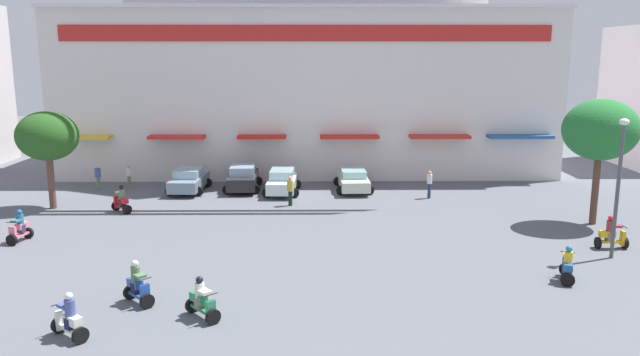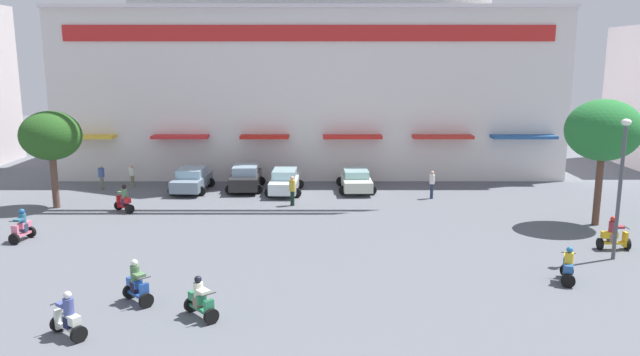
# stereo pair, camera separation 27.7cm
# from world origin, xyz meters

# --- Properties ---
(ground_plane) EXTENTS (128.00, 128.00, 0.00)m
(ground_plane) POSITION_xyz_m (0.00, 13.00, 0.00)
(ground_plane) COLOR #575B63
(colonial_building) EXTENTS (35.29, 18.57, 22.34)m
(colonial_building) POSITION_xyz_m (0.00, 36.78, 9.95)
(colonial_building) COLOR silver
(colonial_building) RESTS_ON ground
(plaza_tree_0) EXTENTS (3.42, 3.06, 5.53)m
(plaza_tree_0) POSITION_xyz_m (-14.35, 22.61, 4.11)
(plaza_tree_0) COLOR brown
(plaza_tree_0) RESTS_ON ground
(plaza_tree_1) EXTENTS (3.77, 3.42, 6.44)m
(plaza_tree_1) POSITION_xyz_m (14.90, 18.98, 4.86)
(plaza_tree_1) COLOR brown
(plaza_tree_1) RESTS_ON ground
(parked_car_0) EXTENTS (2.51, 4.29, 1.49)m
(parked_car_0) POSITION_xyz_m (-7.47, 26.89, 0.75)
(parked_car_0) COLOR gray
(parked_car_0) RESTS_ON ground
(parked_car_1) EXTENTS (2.45, 4.24, 1.59)m
(parked_car_1) POSITION_xyz_m (-4.07, 27.35, 0.80)
(parked_car_1) COLOR black
(parked_car_1) RESTS_ON ground
(parked_car_2) EXTENTS (2.36, 4.23, 1.51)m
(parked_car_2) POSITION_xyz_m (-1.49, 26.37, 0.76)
(parked_car_2) COLOR white
(parked_car_2) RESTS_ON ground
(parked_car_3) EXTENTS (2.46, 4.54, 1.37)m
(parked_car_3) POSITION_xyz_m (3.03, 27.16, 0.71)
(parked_car_3) COLOR beige
(parked_car_3) RESTS_ON ground
(scooter_rider_0) EXTENTS (1.37, 0.56, 1.54)m
(scooter_rider_0) POSITION_xyz_m (13.88, 14.88, 0.63)
(scooter_rider_0) COLOR black
(scooter_rider_0) RESTS_ON ground
(scooter_rider_1) EXTENTS (0.94, 1.46, 1.45)m
(scooter_rider_1) POSITION_xyz_m (10.23, 10.84, 0.60)
(scooter_rider_1) COLOR black
(scooter_rider_1) RESTS_ON ground
(scooter_rider_2) EXTENTS (1.34, 1.32, 1.56)m
(scooter_rider_2) POSITION_xyz_m (-10.16, 21.63, 0.65)
(scooter_rider_2) COLOR black
(scooter_rider_2) RESTS_ON ground
(scooter_rider_4) EXTENTS (1.29, 1.30, 1.58)m
(scooter_rider_4) POSITION_xyz_m (-5.68, 8.85, 0.65)
(scooter_rider_4) COLOR black
(scooter_rider_4) RESTS_ON ground
(scooter_rider_5) EXTENTS (1.33, 1.42, 1.43)m
(scooter_rider_5) POSITION_xyz_m (-3.23, 7.61, 0.59)
(scooter_rider_5) COLOR black
(scooter_rider_5) RESTS_ON ground
(scooter_rider_6) EXTENTS (0.77, 1.39, 1.52)m
(scooter_rider_6) POSITION_xyz_m (-13.24, 16.21, 0.64)
(scooter_rider_6) COLOR black
(scooter_rider_6) RESTS_ON ground
(scooter_rider_7) EXTENTS (1.39, 1.26, 1.52)m
(scooter_rider_7) POSITION_xyz_m (-7.03, 6.18, 0.61)
(scooter_rider_7) COLOR black
(scooter_rider_7) RESTS_ON ground
(pedestrian_0) EXTENTS (0.41, 0.41, 1.70)m
(pedestrian_0) POSITION_xyz_m (7.52, 24.85, 0.99)
(pedestrian_0) COLOR #242F4B
(pedestrian_0) RESTS_ON ground
(pedestrian_1) EXTENTS (0.48, 0.48, 1.74)m
(pedestrian_1) POSITION_xyz_m (-0.86, 23.07, 0.99)
(pedestrian_1) COLOR black
(pedestrian_1) RESTS_ON ground
(pedestrian_2) EXTENTS (0.39, 0.39, 1.54)m
(pedestrian_2) POSITION_xyz_m (-11.66, 28.16, 0.87)
(pedestrian_2) COLOR #747352
(pedestrian_2) RESTS_ON ground
(pedestrian_3) EXTENTS (0.52, 0.52, 1.63)m
(pedestrian_3) POSITION_xyz_m (-13.43, 27.42, 0.91)
(pedestrian_3) COLOR slate
(pedestrian_3) RESTS_ON ground
(streetlamp_near) EXTENTS (0.40, 0.40, 6.01)m
(streetlamp_near) POSITION_xyz_m (13.29, 13.57, 3.56)
(streetlamp_near) COLOR #474C51
(streetlamp_near) RESTS_ON ground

